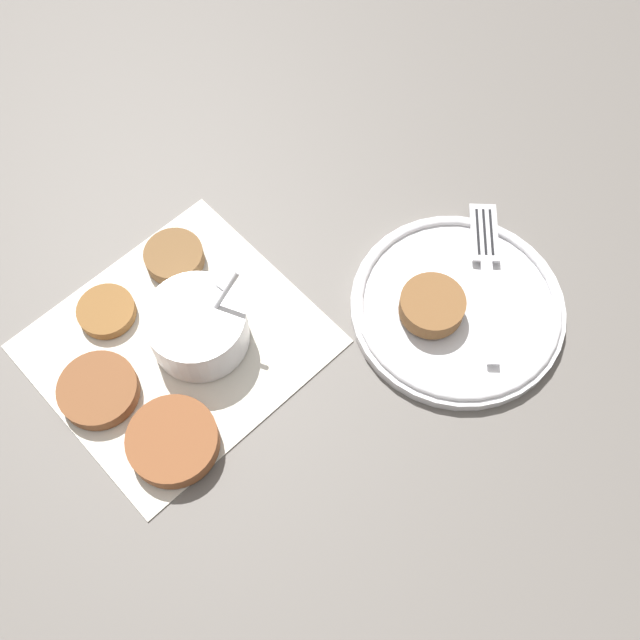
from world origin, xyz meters
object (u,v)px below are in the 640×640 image
(serving_plate, at_px, (457,307))
(fritter_on_plate, at_px, (432,306))
(sauce_bowl, at_px, (200,327))
(fork, at_px, (486,263))

(serving_plate, xyz_separation_m, fritter_on_plate, (-0.03, 0.02, 0.02))
(sauce_bowl, height_order, fritter_on_plate, sauce_bowl)
(sauce_bowl, bearing_deg, fork, -36.64)
(fork, bearing_deg, sauce_bowl, 143.36)
(sauce_bowl, bearing_deg, serving_plate, -44.55)
(serving_plate, xyz_separation_m, fork, (0.06, 0.00, 0.01))
(fritter_on_plate, height_order, fork, fritter_on_plate)
(sauce_bowl, distance_m, serving_plate, 0.26)
(sauce_bowl, relative_size, fritter_on_plate, 1.64)
(sauce_bowl, bearing_deg, fritter_on_plate, -45.88)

